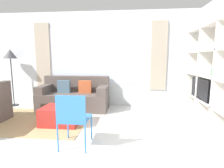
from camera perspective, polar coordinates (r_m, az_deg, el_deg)
wall_back at (r=5.14m, az=-4.15°, el=8.02°), size 6.70×0.11×2.70m
area_rug at (r=4.37m, az=-24.16°, el=-10.78°), size 2.41×1.72×0.01m
shelving_unit at (r=4.00m, az=30.91°, el=1.83°), size 0.42×2.18×2.05m
couch_main at (r=4.96m, az=-12.21°, el=-4.13°), size 1.87×0.83×0.88m
ottoman at (r=3.91m, az=-16.25°, el=-9.81°), size 0.77×0.62×0.38m
floor_lamp at (r=5.83m, az=-30.28°, el=7.65°), size 0.37×0.37×1.64m
folding_chair at (r=2.75m, az=-12.46°, el=-10.23°), size 0.44×0.46×0.86m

